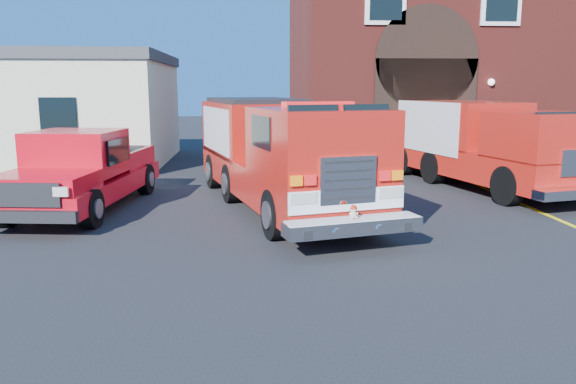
{
  "coord_description": "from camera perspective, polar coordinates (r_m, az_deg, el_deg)",
  "views": [
    {
      "loc": [
        -0.65,
        -10.42,
        3.03
      ],
      "look_at": [
        0.0,
        -1.2,
        1.3
      ],
      "focal_mm": 35.0,
      "sensor_mm": 36.0,
      "label": 1
    }
  ],
  "objects": [
    {
      "name": "ground",
      "position": [
        10.87,
        -0.44,
        -5.58
      ],
      "size": [
        100.0,
        100.0,
        0.0
      ],
      "primitive_type": "plane",
      "color": "black",
      "rests_on": "ground"
    },
    {
      "name": "parking_stripe_mid",
      "position": [
        16.38,
        21.95,
        -0.82
      ],
      "size": [
        0.12,
        3.0,
        0.01
      ],
      "primitive_type": "cube",
      "color": "yellow",
      "rests_on": "ground"
    },
    {
      "name": "parking_stripe_far",
      "position": [
        19.07,
        18.06,
        0.95
      ],
      "size": [
        0.12,
        3.0,
        0.01
      ],
      "primitive_type": "cube",
      "color": "yellow",
      "rests_on": "ground"
    },
    {
      "name": "fire_station",
      "position": [
        26.27,
        17.98,
        12.78
      ],
      "size": [
        15.2,
        10.2,
        8.45
      ],
      "color": "maroon",
      "rests_on": "ground"
    },
    {
      "name": "side_building",
      "position": [
        24.88,
        -23.86,
        7.81
      ],
      "size": [
        10.2,
        8.2,
        4.35
      ],
      "color": "beige",
      "rests_on": "ground"
    },
    {
      "name": "fire_engine",
      "position": [
        14.24,
        -1.0,
        4.12
      ],
      "size": [
        4.65,
        9.24,
        2.74
      ],
      "color": "black",
      "rests_on": "ground"
    },
    {
      "name": "pickup_truck",
      "position": [
        14.98,
        -20.08,
        1.95
      ],
      "size": [
        2.88,
        6.3,
        1.99
      ],
      "color": "black",
      "rests_on": "ground"
    },
    {
      "name": "secondary_truck",
      "position": [
        18.23,
        18.86,
        4.93
      ],
      "size": [
        4.22,
        8.3,
        2.58
      ],
      "color": "black",
      "rests_on": "ground"
    }
  ]
}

